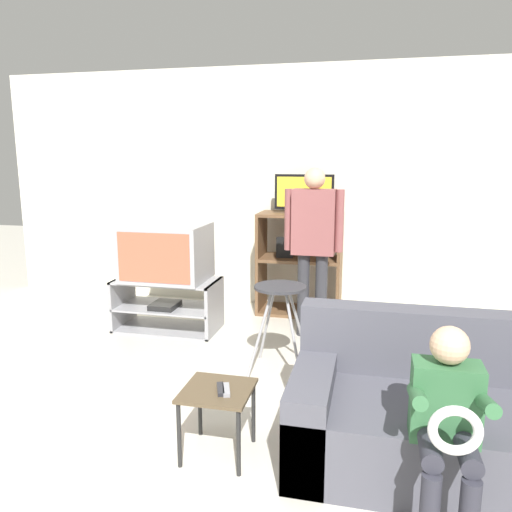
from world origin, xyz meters
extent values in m
cube|color=silver|center=(0.00, 3.94, 1.30)|extent=(6.40, 0.06, 2.60)
cube|color=#939399|center=(-0.80, 2.84, 0.01)|extent=(0.99, 0.50, 0.02)
cube|color=#939399|center=(-0.80, 2.84, 0.22)|extent=(0.95, 0.50, 0.02)
cube|color=#939399|center=(-0.80, 2.84, 0.48)|extent=(0.99, 0.50, 0.02)
cube|color=#939399|center=(-1.28, 2.84, 0.25)|extent=(0.03, 0.50, 0.49)
cube|color=#939399|center=(-0.33, 2.84, 0.25)|extent=(0.03, 0.50, 0.49)
cube|color=black|center=(-0.80, 2.77, 0.26)|extent=(0.24, 0.28, 0.05)
cube|color=#9E9EA3|center=(-0.80, 2.85, 0.76)|extent=(0.77, 0.58, 0.53)
cube|color=#D8593F|center=(-0.80, 2.56, 0.76)|extent=(0.69, 0.01, 0.45)
cube|color=brown|center=(-0.06, 3.64, 0.54)|extent=(0.03, 0.47, 1.07)
cube|color=brown|center=(0.78, 3.64, 0.54)|extent=(0.03, 0.47, 1.07)
cube|color=brown|center=(0.36, 3.64, 0.02)|extent=(0.80, 0.47, 0.03)
cube|color=brown|center=(0.36, 3.64, 0.59)|extent=(0.80, 0.47, 0.03)
cube|color=brown|center=(0.36, 3.64, 1.06)|extent=(0.80, 0.47, 0.03)
cube|color=black|center=(0.21, 3.57, 0.72)|extent=(0.18, 0.04, 0.22)
cube|color=black|center=(0.39, 3.64, 1.09)|extent=(0.21, 0.20, 0.04)
cube|color=black|center=(0.39, 3.64, 1.29)|extent=(0.61, 0.04, 0.36)
cube|color=yellow|center=(0.39, 3.62, 1.29)|extent=(0.56, 0.01, 0.31)
cylinder|color=#99999E|center=(0.31, 1.98, 0.33)|extent=(0.18, 0.19, 0.68)
cylinder|color=#99999E|center=(0.56, 1.98, 0.33)|extent=(0.18, 0.19, 0.68)
cylinder|color=#99999E|center=(0.31, 2.24, 0.33)|extent=(0.18, 0.19, 0.68)
cylinder|color=#99999E|center=(0.56, 2.24, 0.33)|extent=(0.18, 0.19, 0.68)
cylinder|color=#333338|center=(0.43, 2.11, 0.68)|extent=(0.39, 0.39, 0.02)
cube|color=brown|center=(0.30, 0.95, 0.38)|extent=(0.38, 0.38, 0.02)
cylinder|color=black|center=(0.14, 0.78, 0.19)|extent=(0.02, 0.02, 0.37)
cylinder|color=black|center=(0.47, 0.78, 0.19)|extent=(0.02, 0.02, 0.37)
cylinder|color=black|center=(0.14, 1.11, 0.19)|extent=(0.02, 0.02, 0.37)
cylinder|color=black|center=(0.47, 1.11, 0.19)|extent=(0.02, 0.02, 0.37)
cube|color=#232328|center=(0.33, 0.93, 0.40)|extent=(0.08, 0.15, 0.02)
cube|color=gray|center=(0.36, 0.93, 0.40)|extent=(0.08, 0.15, 0.02)
cube|color=#4C4C56|center=(1.59, 1.09, 0.19)|extent=(1.77, 0.85, 0.39)
cube|color=#4C4C56|center=(1.59, 1.42, 0.58)|extent=(1.77, 0.20, 0.39)
cube|color=#4C4C56|center=(0.81, 1.09, 0.25)|extent=(0.22, 0.85, 0.51)
cylinder|color=#2D2D33|center=(0.49, 2.97, 0.39)|extent=(0.11, 0.11, 0.78)
cylinder|color=#2D2D33|center=(0.66, 2.97, 0.39)|extent=(0.11, 0.11, 0.78)
cube|color=#8C4C4C|center=(0.58, 2.97, 1.07)|extent=(0.38, 0.20, 0.58)
cylinder|color=#8C4C4C|center=(0.35, 2.97, 1.09)|extent=(0.08, 0.08, 0.55)
cylinder|color=#8C4C4C|center=(0.80, 2.97, 1.09)|extent=(0.08, 0.08, 0.55)
sphere|color=#DBAD89|center=(0.58, 2.97, 1.46)|extent=(0.19, 0.19, 0.19)
cylinder|color=#2D2D38|center=(1.37, 0.58, 0.43)|extent=(0.09, 0.30, 0.09)
cylinder|color=#2D2D38|center=(1.52, 0.58, 0.43)|extent=(0.09, 0.30, 0.09)
cube|color=#33663D|center=(1.45, 0.73, 0.57)|extent=(0.30, 0.17, 0.36)
cylinder|color=#33663D|center=(1.31, 0.60, 0.64)|extent=(0.06, 0.31, 0.14)
cylinder|color=#33663D|center=(1.58, 0.60, 0.64)|extent=(0.06, 0.31, 0.14)
sphere|color=#DBAD89|center=(1.45, 0.73, 0.83)|extent=(0.17, 0.17, 0.17)
torus|color=white|center=(1.45, 0.44, 0.58)|extent=(0.21, 0.04, 0.21)
camera|label=1|loc=(1.10, -1.48, 1.64)|focal=35.00mm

